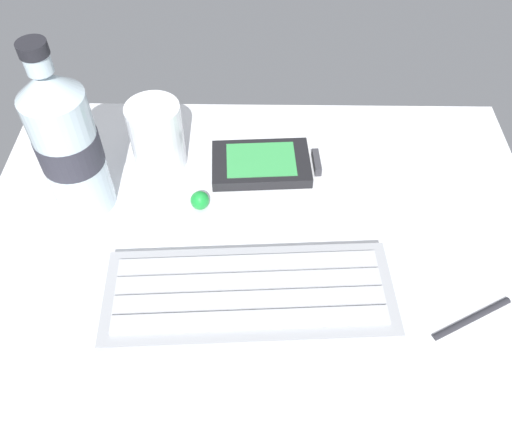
{
  "coord_description": "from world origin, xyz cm",
  "views": [
    {
      "loc": [
        0.47,
        -35.67,
        46.45
      ],
      "look_at": [
        0.0,
        0.0,
        3.0
      ],
      "focal_mm": 37.16,
      "sensor_mm": 36.0,
      "label": 1
    }
  ],
  "objects_px": {
    "juice_cup": "(153,138)",
    "trackball_mouse": "(196,200)",
    "handheld_device": "(263,164)",
    "water_bottle": "(63,143)",
    "keyboard": "(245,294)",
    "stylus_pen": "(468,317)"
  },
  "relations": [
    {
      "from": "keyboard",
      "to": "water_bottle",
      "type": "height_order",
      "value": "water_bottle"
    },
    {
      "from": "keyboard",
      "to": "juice_cup",
      "type": "height_order",
      "value": "juice_cup"
    },
    {
      "from": "juice_cup",
      "to": "trackball_mouse",
      "type": "height_order",
      "value": "juice_cup"
    },
    {
      "from": "handheld_device",
      "to": "stylus_pen",
      "type": "height_order",
      "value": "handheld_device"
    },
    {
      "from": "water_bottle",
      "to": "stylus_pen",
      "type": "height_order",
      "value": "water_bottle"
    },
    {
      "from": "handheld_device",
      "to": "stylus_pen",
      "type": "distance_m",
      "value": 0.29
    },
    {
      "from": "water_bottle",
      "to": "trackball_mouse",
      "type": "bearing_deg",
      "value": -3.09
    },
    {
      "from": "keyboard",
      "to": "handheld_device",
      "type": "distance_m",
      "value": 0.19
    },
    {
      "from": "handheld_device",
      "to": "stylus_pen",
      "type": "relative_size",
      "value": 1.38
    },
    {
      "from": "handheld_device",
      "to": "juice_cup",
      "type": "xyz_separation_m",
      "value": [
        -0.13,
        0.01,
        0.03
      ]
    },
    {
      "from": "trackball_mouse",
      "to": "handheld_device",
      "type": "bearing_deg",
      "value": 40.36
    },
    {
      "from": "keyboard",
      "to": "water_bottle",
      "type": "bearing_deg",
      "value": 145.76
    },
    {
      "from": "water_bottle",
      "to": "trackball_mouse",
      "type": "height_order",
      "value": "water_bottle"
    },
    {
      "from": "stylus_pen",
      "to": "handheld_device",
      "type": "bearing_deg",
      "value": 106.95
    },
    {
      "from": "keyboard",
      "to": "stylus_pen",
      "type": "relative_size",
      "value": 3.11
    },
    {
      "from": "keyboard",
      "to": "stylus_pen",
      "type": "bearing_deg",
      "value": -5.2
    },
    {
      "from": "handheld_device",
      "to": "trackball_mouse",
      "type": "bearing_deg",
      "value": -139.64
    },
    {
      "from": "water_bottle",
      "to": "stylus_pen",
      "type": "bearing_deg",
      "value": -20.09
    },
    {
      "from": "handheld_device",
      "to": "water_bottle",
      "type": "relative_size",
      "value": 0.63
    },
    {
      "from": "trackball_mouse",
      "to": "stylus_pen",
      "type": "bearing_deg",
      "value": -27.19
    },
    {
      "from": "handheld_device",
      "to": "water_bottle",
      "type": "bearing_deg",
      "value": -164.56
    },
    {
      "from": "juice_cup",
      "to": "water_bottle",
      "type": "bearing_deg",
      "value": -139.05
    }
  ]
}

